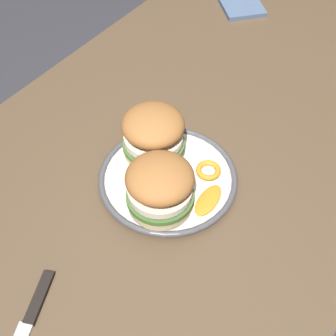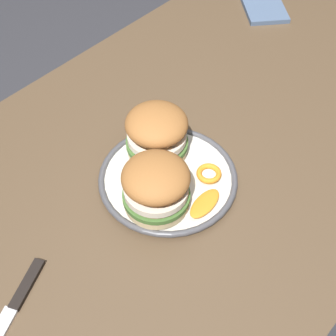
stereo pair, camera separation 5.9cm
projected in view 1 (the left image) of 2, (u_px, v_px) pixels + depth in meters
name	position (u px, v px, depth m)	size (l,w,h in m)	color
ground_plane	(173.00, 307.00, 1.51)	(8.00, 8.00, 0.00)	#333338
dining_table	(176.00, 185.00, 1.03)	(1.50, 0.80, 0.72)	brown
dinner_plate	(168.00, 178.00, 0.91)	(0.26, 0.26, 0.02)	silver
sandwich_half_left	(160.00, 186.00, 0.82)	(0.17, 0.17, 0.10)	beige
sandwich_half_right	(153.00, 134.00, 0.90)	(0.16, 0.16, 0.10)	beige
orange_peel_curled	(208.00, 170.00, 0.90)	(0.06, 0.06, 0.01)	orange
orange_peel_strip_long	(208.00, 200.00, 0.86)	(0.08, 0.04, 0.01)	orange
table_knife	(26.00, 326.00, 0.73)	(0.21, 0.11, 0.01)	silver
folded_napkin	(239.00, 2.00, 1.31)	(0.15, 0.10, 0.01)	slate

